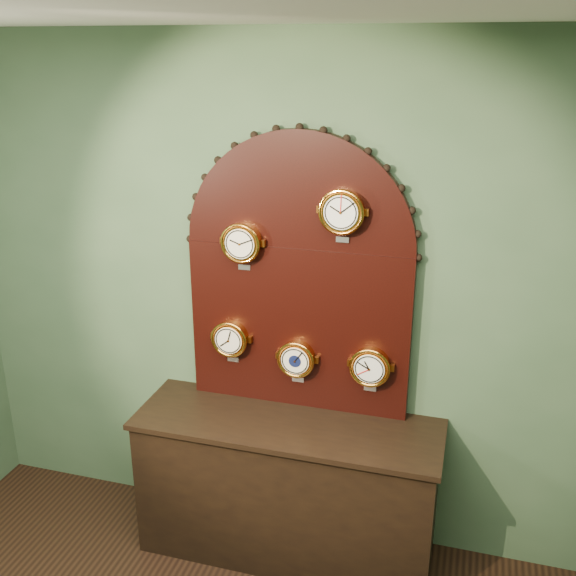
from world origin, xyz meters
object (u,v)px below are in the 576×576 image
(display_board, at_px, (299,267))
(hygrometer, at_px, (230,338))
(tide_clock, at_px, (370,367))
(roman_clock, at_px, (242,243))
(arabic_clock, at_px, (342,211))
(shop_counter, at_px, (287,490))
(barometer, at_px, (296,359))

(display_board, distance_m, hygrometer, 0.56)
(hygrometer, bearing_deg, tide_clock, -0.02)
(roman_clock, bearing_deg, tide_clock, -0.00)
(arabic_clock, bearing_deg, shop_counter, -146.65)
(display_board, xyz_separation_m, arabic_clock, (0.23, -0.07, 0.33))
(roman_clock, xyz_separation_m, barometer, (0.30, 0.00, -0.62))
(roman_clock, relative_size, barometer, 1.03)
(roman_clock, relative_size, tide_clock, 0.99)
(roman_clock, bearing_deg, display_board, 12.99)
(display_board, bearing_deg, shop_counter, -90.00)
(arabic_clock, distance_m, hygrometer, 0.96)
(arabic_clock, height_order, hygrometer, arabic_clock)
(display_board, distance_m, roman_clock, 0.32)
(arabic_clock, relative_size, tide_clock, 1.04)
(display_board, xyz_separation_m, roman_clock, (-0.29, -0.07, 0.13))
(shop_counter, bearing_deg, roman_clock, 151.86)
(display_board, bearing_deg, tide_clock, -9.29)
(display_board, distance_m, arabic_clock, 0.41)
(display_board, height_order, arabic_clock, display_board)
(hygrometer, distance_m, barometer, 0.38)
(hygrometer, relative_size, barometer, 1.00)
(roman_clock, bearing_deg, shop_counter, -28.14)
(barometer, distance_m, tide_clock, 0.40)
(shop_counter, distance_m, barometer, 0.75)
(barometer, bearing_deg, shop_counter, -93.18)
(shop_counter, distance_m, roman_clock, 1.39)
(hygrometer, bearing_deg, arabic_clock, -0.05)
(shop_counter, bearing_deg, arabic_clock, 33.35)
(arabic_clock, bearing_deg, tide_clock, 0.10)
(shop_counter, bearing_deg, display_board, 90.00)
(display_board, relative_size, roman_clock, 5.76)
(hygrometer, xyz_separation_m, barometer, (0.38, -0.00, -0.07))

